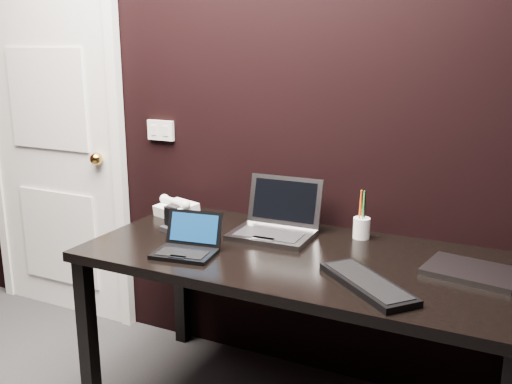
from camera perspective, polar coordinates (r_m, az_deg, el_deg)
The scene contains 11 objects.
wall_back at distance 2.61m, azimuth 1.77°, elevation 9.28°, with size 4.00×4.00×0.00m, color black.
door at distance 3.41m, azimuth -19.63°, elevation 5.32°, with size 0.99×0.10×2.14m.
wall_switch at distance 2.93m, azimuth -9.51°, elevation 6.10°, with size 0.15×0.02×0.10m.
desk at distance 2.29m, azimuth 4.33°, elevation -7.99°, with size 1.70×0.80×0.74m.
netbook at distance 2.26m, azimuth -6.90°, elevation -5.38°, with size 0.26×0.24×0.15m.
silver_laptop at distance 2.45m, azimuth 1.93°, elevation -3.34°, with size 0.35×0.32×0.23m.
ext_keyboard at distance 1.99m, azimuth 11.07°, elevation -8.95°, with size 0.40×0.37×0.03m.
closed_laptop at distance 2.19m, azimuth 20.76°, elevation -7.46°, with size 0.35×0.27×0.02m.
desk_phone at distance 2.76m, azimuth -7.99°, elevation -1.64°, with size 0.21×0.20×0.10m.
mobile_phone at distance 2.54m, azimuth -8.69°, elevation -3.00°, with size 0.07×0.06×0.10m.
pen_cup at distance 2.45m, azimuth 10.51°, elevation -3.47°, with size 0.09×0.09×0.21m.
Camera 1 is at (1.08, -0.57, 1.53)m, focal length 40.00 mm.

